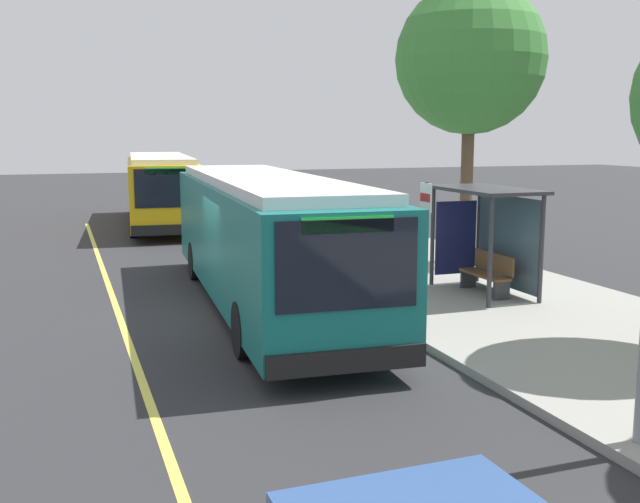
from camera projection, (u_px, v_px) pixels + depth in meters
ground_plane at (228, 316)px, 15.89m from camera, size 120.00×120.00×0.00m
sidewalk_curb at (472, 292)px, 17.86m from camera, size 44.00×6.40×0.15m
lane_stripe_center at (122, 324)px, 15.17m from camera, size 36.00×0.14×0.01m
transit_bus_main at (265, 236)px, 16.51m from camera, size 12.17×3.30×2.95m
transit_bus_second at (160, 187)px, 31.20m from camera, size 11.84×3.59×2.95m
bus_shelter at (487, 217)px, 17.37m from camera, size 2.90×1.60×2.48m
waiting_bench at (488, 273)px, 17.35m from camera, size 1.60×0.48×0.95m
route_sign_post at (426, 233)px, 14.38m from camera, size 0.44×0.08×2.80m
street_tree_near_shelter at (470, 59)px, 21.02m from camera, size 4.29×4.29×7.96m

